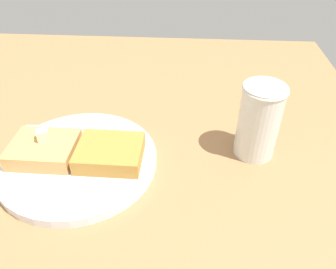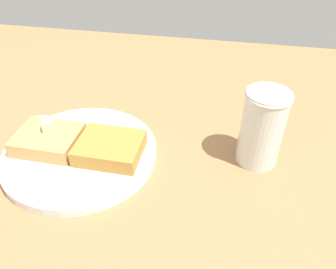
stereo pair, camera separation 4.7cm
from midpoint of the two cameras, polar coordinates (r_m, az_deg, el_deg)
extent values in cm
cube|color=#9E7046|center=(52.26, -18.11, -6.07)|extent=(106.71, 106.71, 2.50)
cylinder|color=white|center=(50.78, -12.45, -3.35)|extent=(23.01, 23.01, 1.41)
torus|color=brown|center=(50.58, -12.50, -3.09)|extent=(23.01, 23.01, 0.80)
cube|color=tan|center=(51.58, -17.77, -0.94)|extent=(9.28, 7.70, 2.42)
cube|color=#B88036|center=(47.98, -7.34, -2.46)|extent=(9.28, 7.70, 2.42)
cube|color=beige|center=(50.71, -17.29, 1.31)|extent=(2.08, 2.00, 1.63)
cube|color=silver|center=(57.09, -15.33, 2.42)|extent=(10.04, 1.51, 0.36)
cube|color=silver|center=(55.06, -9.14, 1.96)|extent=(2.93, 2.37, 0.36)
cube|color=silver|center=(54.99, -5.91, 2.23)|extent=(3.21, 0.52, 0.36)
cube|color=silver|center=(54.56, -6.03, 1.90)|extent=(3.21, 0.52, 0.36)
cube|color=silver|center=(54.13, -6.15, 1.56)|extent=(3.21, 0.52, 0.36)
cube|color=silver|center=(53.70, -6.28, 1.22)|extent=(3.21, 0.52, 0.36)
cylinder|color=#4A1C0C|center=(49.97, 18.23, -1.13)|extent=(5.59, 5.59, 7.06)
cylinder|color=silver|center=(48.67, 18.74, 0.93)|extent=(6.08, 6.08, 11.54)
torus|color=silver|center=(45.86, 20.05, 6.26)|extent=(6.33, 6.33, 0.50)
camera|label=1|loc=(0.02, -87.14, 2.21)|focal=35.00mm
camera|label=2|loc=(0.02, 92.86, -2.21)|focal=35.00mm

